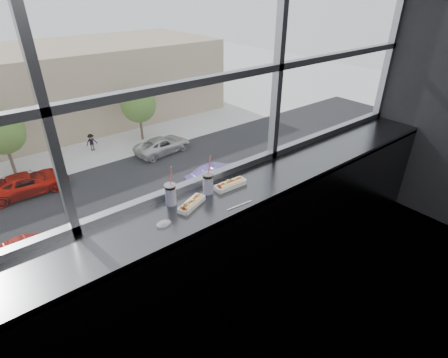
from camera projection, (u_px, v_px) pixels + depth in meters
wall_back_lower at (194, 236)px, 3.33m from camera, size 6.00×0.00×6.00m
window_glass at (182, 41)px, 2.48m from camera, size 6.00×0.00×6.00m
window_mullions at (183, 42)px, 2.47m from camera, size 6.00×0.08×2.40m
counter at (210, 203)px, 2.89m from camera, size 6.00×0.55×0.06m
counter_fascia at (229, 267)px, 2.97m from camera, size 6.00×0.04×1.04m
hotdog_tray_left at (192, 203)px, 2.79m from camera, size 0.29×0.19×0.07m
hotdog_tray_right at (230, 184)px, 3.05m from camera, size 0.30×0.11×0.07m
soda_cup_left at (171, 193)px, 2.78m from camera, size 0.09×0.09×0.35m
soda_cup_right at (208, 182)px, 2.93m from camera, size 0.10×0.10×0.35m
loose_straw at (239, 205)px, 2.80m from camera, size 0.24×0.03×0.01m
wrapper at (164, 224)px, 2.58m from camera, size 0.11×0.08×0.03m
street_asphalt at (28, 223)px, 22.62m from camera, size 80.00×10.00×0.06m
far_sidewalk at (4, 177)px, 28.07m from camera, size 80.00×6.00×0.04m
car_near_e at (219, 173)px, 26.20m from camera, size 3.31×6.94×2.25m
car_far_c at (162, 142)px, 31.56m from camera, size 3.00×6.04×1.94m
car_far_b at (27, 180)px, 25.42m from camera, size 2.79×6.28×2.06m
car_near_c at (30, 247)px, 19.12m from camera, size 2.75×5.84×1.90m
pedestrian_d at (91, 141)px, 31.99m from camera, size 0.86×0.64×1.93m
tree_center at (2, 133)px, 26.79m from camera, size 3.36×3.36×5.26m
tree_right at (139, 105)px, 33.04m from camera, size 3.31×3.31×5.18m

